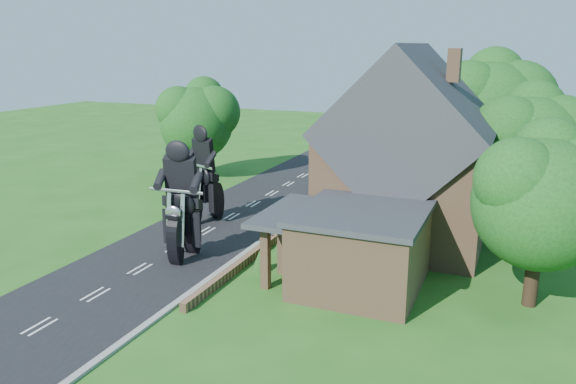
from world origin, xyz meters
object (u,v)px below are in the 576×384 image
at_px(house, 407,160).
at_px(motorcycle_lead, 184,242).
at_px(motorcycle_follow, 206,208).
at_px(garden_wall, 290,227).
at_px(annex, 359,247).

bearing_deg(house, motorcycle_lead, -142.59).
xyz_separation_m(house, motorcycle_lead, (-9.26, -7.08, -3.46)).
height_order(house, motorcycle_follow, house).
height_order(garden_wall, house, house).
relative_size(house, annex, 1.45).
bearing_deg(house, annex, -95.24).
distance_m(motorcycle_lead, motorcycle_follow, 6.00).
height_order(motorcycle_lead, motorcycle_follow, motorcycle_lead).
distance_m(garden_wall, motorcycle_follow, 5.26).
relative_size(annex, motorcycle_lead, 3.72).
bearing_deg(motorcycle_follow, house, -151.83).
relative_size(garden_wall, motorcycle_lead, 11.61).
bearing_deg(motorcycle_follow, motorcycle_lead, 131.62).
distance_m(annex, motorcycle_lead, 8.69).
relative_size(house, motorcycle_follow, 5.51).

